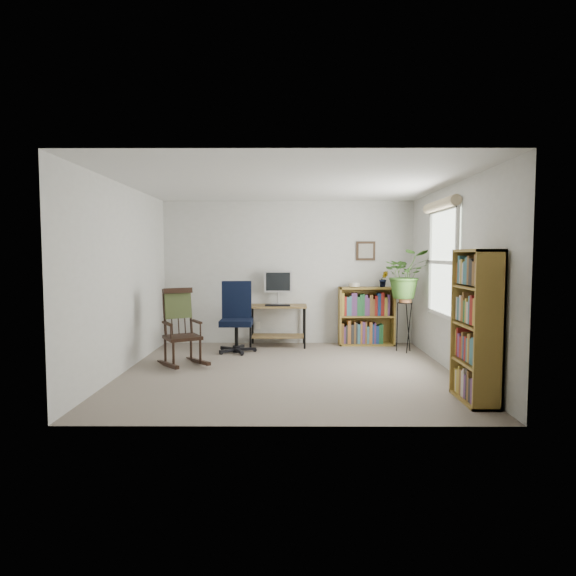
{
  "coord_description": "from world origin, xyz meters",
  "views": [
    {
      "loc": [
        0.03,
        -6.12,
        1.51
      ],
      "look_at": [
        0.0,
        0.4,
        1.05
      ],
      "focal_mm": 30.0,
      "sensor_mm": 36.0,
      "label": 1
    }
  ],
  "objects_px": {
    "office_chair": "(236,317)",
    "low_bookshelf": "(366,316)",
    "desk": "(278,326)",
    "tall_bookshelf": "(476,326)",
    "rocking_chair": "(182,327)"
  },
  "relations": [
    {
      "from": "rocking_chair",
      "to": "tall_bookshelf",
      "type": "xyz_separation_m",
      "value": [
        3.35,
        -1.58,
        0.25
      ]
    },
    {
      "from": "office_chair",
      "to": "tall_bookshelf",
      "type": "distance_m",
      "value": 3.68
    },
    {
      "from": "rocking_chair",
      "to": "tall_bookshelf",
      "type": "distance_m",
      "value": 3.71
    },
    {
      "from": "tall_bookshelf",
      "to": "desk",
      "type": "bearing_deg",
      "value": 125.16
    },
    {
      "from": "desk",
      "to": "office_chair",
      "type": "bearing_deg",
      "value": -141.78
    },
    {
      "from": "desk",
      "to": "office_chair",
      "type": "height_order",
      "value": "office_chair"
    },
    {
      "from": "desk",
      "to": "tall_bookshelf",
      "type": "relative_size",
      "value": 0.6
    },
    {
      "from": "rocking_chair",
      "to": "tall_bookshelf",
      "type": "bearing_deg",
      "value": -55.44
    },
    {
      "from": "low_bookshelf",
      "to": "office_chair",
      "type": "bearing_deg",
      "value": -163.7
    },
    {
      "from": "desk",
      "to": "low_bookshelf",
      "type": "bearing_deg",
      "value": 4.67
    },
    {
      "from": "office_chair",
      "to": "rocking_chair",
      "type": "distance_m",
      "value": 1.09
    },
    {
      "from": "office_chair",
      "to": "low_bookshelf",
      "type": "relative_size",
      "value": 1.15
    },
    {
      "from": "desk",
      "to": "tall_bookshelf",
      "type": "distance_m",
      "value": 3.66
    },
    {
      "from": "rocking_chair",
      "to": "desk",
      "type": "bearing_deg",
      "value": 17.65
    },
    {
      "from": "office_chair",
      "to": "rocking_chair",
      "type": "height_order",
      "value": "office_chair"
    }
  ]
}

